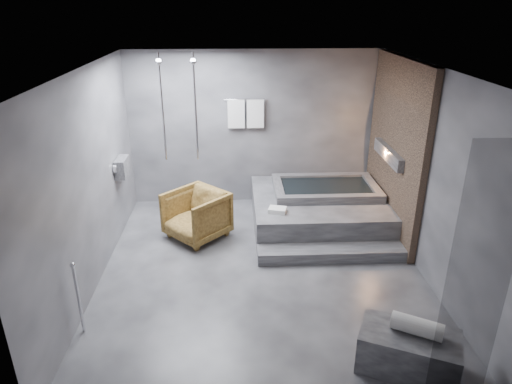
{
  "coord_description": "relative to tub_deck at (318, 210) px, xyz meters",
  "views": [
    {
      "loc": [
        -0.35,
        -5.56,
        3.58
      ],
      "look_at": [
        -0.07,
        0.3,
        1.09
      ],
      "focal_mm": 32.0,
      "sensor_mm": 36.0,
      "label": 1
    }
  ],
  "objects": [
    {
      "name": "room",
      "position": [
        -0.65,
        -1.21,
        1.48
      ],
      "size": [
        5.0,
        5.04,
        2.82
      ],
      "color": "#2F2F32",
      "rests_on": "ground"
    },
    {
      "name": "tub_deck",
      "position": [
        0.0,
        0.0,
        0.0
      ],
      "size": [
        2.2,
        2.0,
        0.5
      ],
      "primitive_type": "cube",
      "color": "#343437",
      "rests_on": "ground"
    },
    {
      "name": "tub_step",
      "position": [
        0.0,
        -1.18,
        -0.16
      ],
      "size": [
        2.2,
        0.36,
        0.18
      ],
      "primitive_type": "cube",
      "color": "#343437",
      "rests_on": "ground"
    },
    {
      "name": "concrete_bench",
      "position": [
        0.35,
        -3.4,
        -0.03
      ],
      "size": [
        1.12,
        0.9,
        0.44
      ],
      "primitive_type": "cube",
      "rotation": [
        0.0,
        0.0,
        -0.42
      ],
      "color": "#2E2F31",
      "rests_on": "ground"
    },
    {
      "name": "driftwood_chair",
      "position": [
        -2.04,
        -0.4,
        0.14
      ],
      "size": [
        1.2,
        1.2,
        0.78
      ],
      "primitive_type": "imported",
      "rotation": [
        0.0,
        0.0,
        -0.77
      ],
      "color": "#452F11",
      "rests_on": "ground"
    },
    {
      "name": "rolled_towel",
      "position": [
        0.4,
        -3.39,
        0.29
      ],
      "size": [
        0.53,
        0.41,
        0.18
      ],
      "primitive_type": "cylinder",
      "rotation": [
        0.0,
        1.57,
        -0.52
      ],
      "color": "silver",
      "rests_on": "concrete_bench"
    },
    {
      "name": "deck_towel",
      "position": [
        -0.76,
        -0.58,
        0.29
      ],
      "size": [
        0.31,
        0.26,
        0.07
      ],
      "primitive_type": "cube",
      "rotation": [
        0.0,
        0.0,
        -0.27
      ],
      "color": "white",
      "rests_on": "tub_deck"
    }
  ]
}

